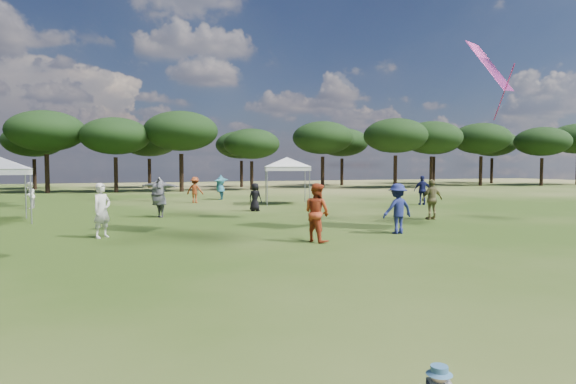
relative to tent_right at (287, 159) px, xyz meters
name	(u,v)px	position (x,y,z in m)	size (l,w,h in m)	color
tree_line	(168,136)	(-5.40, 20.49, 2.55)	(108.78, 17.63, 7.77)	black
tent_right	(287,159)	(0.00, 0.00, 0.00)	(5.44, 5.44, 3.30)	gray
festival_crowd	(178,198)	(-7.37, -5.13, -1.97)	(30.17, 21.70, 1.93)	navy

